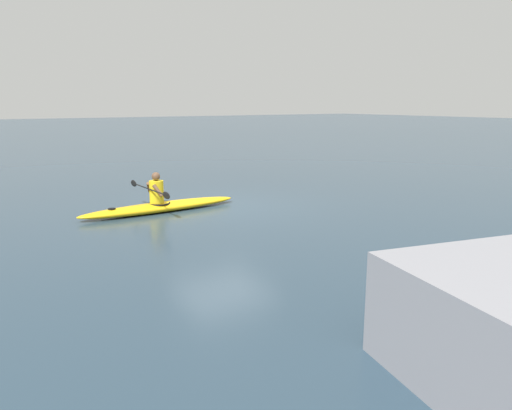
# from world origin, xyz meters

# --- Properties ---
(ground_plane) EXTENTS (160.00, 160.00, 0.00)m
(ground_plane) POSITION_xyz_m (0.00, 0.00, 0.00)
(ground_plane) COLOR #283D4C
(kayak) EXTENTS (4.23, 0.74, 0.24)m
(kayak) POSITION_xyz_m (1.55, -0.41, 0.12)
(kayak) COLOR #EAB214
(kayak) RESTS_ON ground
(kayaker) EXTENTS (0.43, 2.47, 0.78)m
(kayaker) POSITION_xyz_m (1.67, -0.40, 0.58)
(kayaker) COLOR yellow
(kayaker) RESTS_ON kayak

